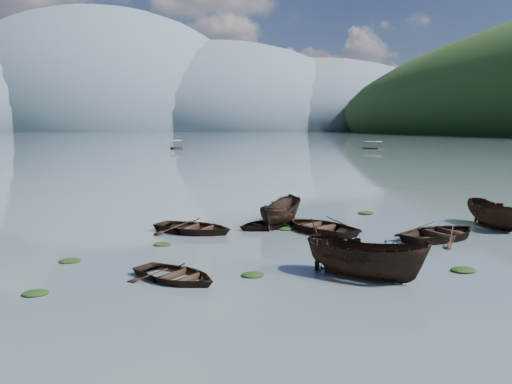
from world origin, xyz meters
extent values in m
plane|color=#4A585D|center=(0.00, 0.00, 0.00)|extent=(2400.00, 2400.00, 0.00)
ellipsoid|color=#475666|center=(-60.00, 900.00, 0.00)|extent=(520.00, 520.00, 340.00)
ellipsoid|color=#475666|center=(140.00, 900.00, 0.00)|extent=(520.00, 520.00, 260.00)
ellipsoid|color=#475666|center=(320.00, 900.00, 0.00)|extent=(520.00, 520.00, 220.00)
imported|color=black|center=(-5.73, 1.53, 0.00)|extent=(4.63, 4.73, 0.80)
imported|color=black|center=(1.63, 0.02, 0.00)|extent=(4.91, 4.84, 1.94)
imported|color=black|center=(3.05, 8.92, 0.00)|extent=(5.32, 6.02, 1.03)
imported|color=black|center=(8.75, 5.58, 0.00)|extent=(6.00, 5.08, 1.06)
imported|color=black|center=(13.64, 7.54, 0.00)|extent=(2.36, 5.09, 1.90)
imported|color=black|center=(-4.06, 10.30, 0.00)|extent=(5.83, 5.58, 0.98)
imported|color=black|center=(0.40, 10.60, 0.00)|extent=(4.72, 4.02, 0.83)
imported|color=black|center=(1.34, 11.17, 0.00)|extent=(4.26, 4.93, 1.85)
ellipsoid|color=black|center=(-10.75, 0.96, 0.00)|extent=(0.95, 0.77, 0.21)
ellipsoid|color=black|center=(-2.64, 1.37, 0.00)|extent=(0.95, 0.76, 0.21)
ellipsoid|color=black|center=(6.06, -0.03, 0.00)|extent=(1.07, 0.86, 0.23)
ellipsoid|color=black|center=(1.33, 9.87, 0.00)|extent=(0.92, 0.78, 0.21)
ellipsoid|color=black|center=(7.67, 5.20, 0.00)|extent=(1.28, 1.01, 0.26)
ellipsoid|color=black|center=(-10.13, 5.32, 0.00)|extent=(0.95, 0.77, 0.20)
ellipsoid|color=black|center=(-5.93, 7.64, 0.00)|extent=(0.93, 0.77, 0.19)
ellipsoid|color=black|center=(8.26, 13.76, 0.00)|extent=(1.11, 0.89, 0.24)
camera|label=1|loc=(-7.00, -17.69, 5.97)|focal=35.00mm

